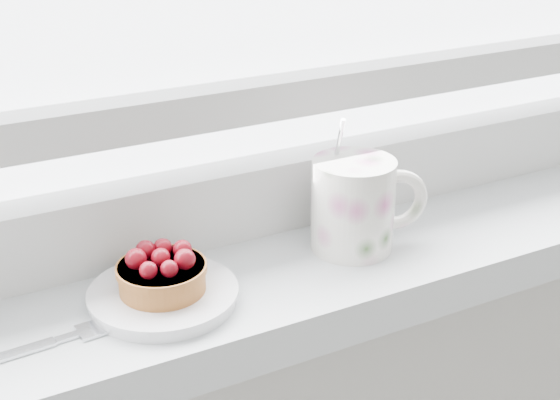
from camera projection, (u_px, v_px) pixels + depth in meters
saucer at (163, 296)px, 0.64m from camera, size 0.12×0.12×0.01m
raspberry_tart at (162, 272)px, 0.63m from camera, size 0.07×0.07×0.04m
floral_mug at (356, 203)px, 0.71m from camera, size 0.12×0.10×0.12m
fork at (34, 347)px, 0.58m from camera, size 0.18×0.03×0.00m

